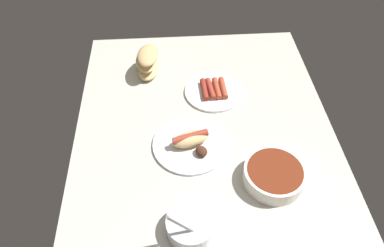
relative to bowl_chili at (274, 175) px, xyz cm
name	(u,v)px	position (x,y,z in cm)	size (l,w,h in cm)	color
ground_plane	(205,139)	(-19.32, -19.13, -4.47)	(120.00, 90.00, 3.00)	beige
bowl_chili	(274,175)	(0.00, 0.00, 0.00)	(18.86, 18.86, 5.43)	white
plate_hotdog_assembled	(191,142)	(-15.59, -24.44, -1.32)	(25.48, 25.48, 5.61)	white
plate_sausages	(214,91)	(-41.04, -13.96, -1.98)	(22.17, 22.17, 3.21)	white
bowl_coleslaw	(191,225)	(14.64, -26.57, -0.15)	(13.74, 13.74, 15.31)	silver
bread_stack	(147,62)	(-54.85, -39.07, 2.43)	(15.26, 10.44, 10.80)	#E5C689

